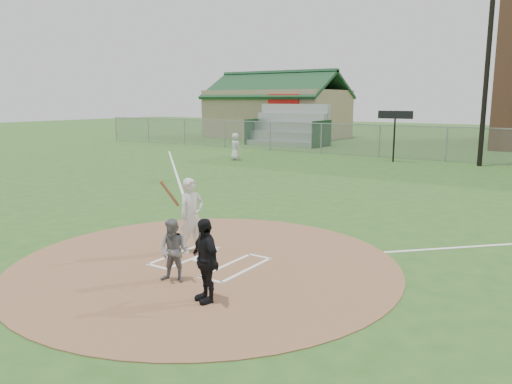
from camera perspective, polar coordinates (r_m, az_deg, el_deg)
The scene contains 14 objects.
ground at distance 11.08m, azimuth -5.76°, elevation -8.21°, with size 140.00×140.00×0.00m, color #2A551D.
dirt_circle at distance 11.08m, azimuth -5.76°, elevation -8.16°, with size 8.40×8.40×0.02m, color #8B6242.
home_plate at distance 11.31m, azimuth -5.88°, elevation -7.64°, with size 0.43×0.43×0.03m, color white.
foul_line_third at distance 23.47m, azimuth -8.97°, elevation 1.71°, with size 0.10×24.00×0.01m, color white.
catcher at distance 9.92m, azimuth -9.37°, elevation -6.64°, with size 0.61×0.47×1.25m, color slate.
umpire at distance 8.87m, azimuth -5.83°, elevation -7.75°, with size 0.89×0.37×1.51m, color black.
ondeck_player at distance 29.66m, azimuth -2.36°, elevation 5.20°, with size 0.78×0.51×1.60m, color silver.
batters_boxes at distance 11.18m, azimuth -5.28°, elevation -7.89°, with size 2.08×1.88×0.01m.
batter_at_plate at distance 11.71m, azimuth -7.40°, elevation -2.64°, with size 0.63×1.07×1.78m.
outfield_fence at distance 30.94m, azimuth 20.94°, elevation 5.13°, with size 56.08×0.08×2.03m.
bleachers at distance 39.59m, azimuth 3.61°, elevation 7.66°, with size 6.08×3.20×3.20m.
clubhouse at distance 47.95m, azimuth 2.47°, elevation 9.13°, with size 12.20×8.71×6.23m.
light_pole at distance 29.64m, azimuth 25.13°, elevation 15.49°, with size 1.20×0.30×12.22m.
scoreboard_sign at distance 29.78m, azimuth 15.60°, elevation 7.90°, with size 2.00×0.10×2.93m.
Camera 1 is at (6.67, -8.11, 3.55)m, focal length 35.00 mm.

